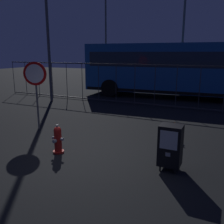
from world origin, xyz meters
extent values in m
plane|color=black|center=(0.00, 0.00, 0.00)|extent=(60.00, 60.00, 0.00)
cylinder|color=red|center=(-0.63, -0.05, 0.03)|extent=(0.28, 0.28, 0.05)
cylinder|color=red|center=(-0.63, -0.05, 0.33)|extent=(0.19, 0.19, 0.55)
sphere|color=red|center=(-0.63, -0.05, 0.60)|extent=(0.19, 0.19, 0.19)
cylinder|color=gray|center=(-0.63, -0.05, 0.72)|extent=(0.06, 0.06, 0.05)
cylinder|color=gray|center=(-0.63, -0.19, 0.35)|extent=(0.09, 0.08, 0.09)
cylinder|color=gray|center=(-0.76, -0.05, 0.38)|extent=(0.07, 0.07, 0.07)
cylinder|color=gray|center=(-0.50, -0.05, 0.38)|extent=(0.07, 0.07, 0.07)
cylinder|color=black|center=(2.00, 0.08, 0.06)|extent=(0.04, 0.04, 0.12)
cylinder|color=black|center=(2.33, 0.08, 0.06)|extent=(0.04, 0.04, 0.12)
cylinder|color=black|center=(2.00, 0.36, 0.06)|extent=(0.04, 0.04, 0.12)
cylinder|color=black|center=(2.33, 0.36, 0.06)|extent=(0.04, 0.04, 0.12)
cube|color=black|center=(2.16, 0.22, 0.57)|extent=(0.48, 0.40, 0.90)
cube|color=#B2B7BF|center=(2.16, 0.01, 0.75)|extent=(0.36, 0.01, 0.40)
cube|color=gray|center=(2.16, 0.01, 0.43)|extent=(0.10, 0.02, 0.08)
cylinder|color=#4C4F54|center=(-2.52, 1.36, 1.10)|extent=(0.06, 0.06, 2.20)
cylinder|color=red|center=(-2.52, 1.34, 1.85)|extent=(0.71, 0.31, 0.76)
cylinder|color=white|center=(-2.52, 1.32, 1.85)|extent=(0.56, 0.23, 0.60)
cube|color=black|center=(1.83, 2.29, 0.01)|extent=(0.36, 0.36, 0.03)
cone|color=orange|center=(1.83, 2.29, 0.28)|extent=(0.28, 0.28, 0.50)
cylinder|color=white|center=(1.83, 2.29, 0.33)|extent=(0.17, 0.17, 0.06)
cube|color=#2D2D33|center=(0.00, 6.47, 1.95)|extent=(18.00, 0.04, 0.05)
cube|color=#2D2D33|center=(0.00, 6.47, 0.10)|extent=(18.00, 0.04, 0.05)
cylinder|color=#2D2D33|center=(-9.00, 6.47, 1.00)|extent=(0.03, 0.03, 2.00)
cylinder|color=#2D2D33|center=(-8.00, 6.47, 1.00)|extent=(0.03, 0.03, 2.00)
cylinder|color=#2D2D33|center=(-7.00, 6.47, 1.00)|extent=(0.03, 0.03, 2.00)
cylinder|color=#2D2D33|center=(-6.00, 6.47, 1.00)|extent=(0.03, 0.03, 2.00)
cylinder|color=#2D2D33|center=(-5.00, 6.47, 1.00)|extent=(0.03, 0.03, 2.00)
cylinder|color=#2D2D33|center=(-4.00, 6.47, 1.00)|extent=(0.03, 0.03, 2.00)
cylinder|color=#2D2D33|center=(-3.00, 6.47, 1.00)|extent=(0.03, 0.03, 2.00)
cylinder|color=#2D2D33|center=(-2.00, 6.47, 1.00)|extent=(0.03, 0.03, 2.00)
cylinder|color=#2D2D33|center=(-1.00, 6.47, 1.00)|extent=(0.03, 0.03, 2.00)
cylinder|color=#2D2D33|center=(0.00, 6.47, 1.00)|extent=(0.03, 0.03, 2.00)
cylinder|color=#2D2D33|center=(1.00, 6.47, 1.00)|extent=(0.03, 0.03, 2.00)
cylinder|color=#2D2D33|center=(2.00, 6.47, 1.00)|extent=(0.03, 0.03, 2.00)
cube|color=#19519E|center=(0.49, 9.47, 1.67)|extent=(10.64, 3.15, 2.65)
cube|color=#1E2838|center=(0.49, 9.47, 2.15)|extent=(10.01, 3.13, 0.80)
cube|color=black|center=(0.49, 9.47, 0.45)|extent=(10.43, 3.14, 0.16)
cylinder|color=black|center=(-3.10, 8.00, 0.50)|extent=(1.02, 0.34, 1.00)
cylinder|color=black|center=(-3.26, 10.49, 0.50)|extent=(1.02, 0.34, 1.00)
cylinder|color=black|center=(0.69, 12.44, 0.50)|extent=(1.03, 0.42, 1.00)
cylinder|color=black|center=(0.33, 14.92, 0.50)|extent=(1.03, 0.42, 1.00)
cylinder|color=#4C4F54|center=(-5.35, 5.54, 4.13)|extent=(0.14, 0.14, 8.26)
cylinder|color=#4C4F54|center=(-6.71, 14.63, 3.97)|extent=(0.14, 0.14, 7.94)
cylinder|color=#4C4F54|center=(0.20, 11.70, 3.43)|extent=(0.14, 0.14, 6.85)
camera|label=1|loc=(3.20, -4.86, 2.51)|focal=39.90mm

